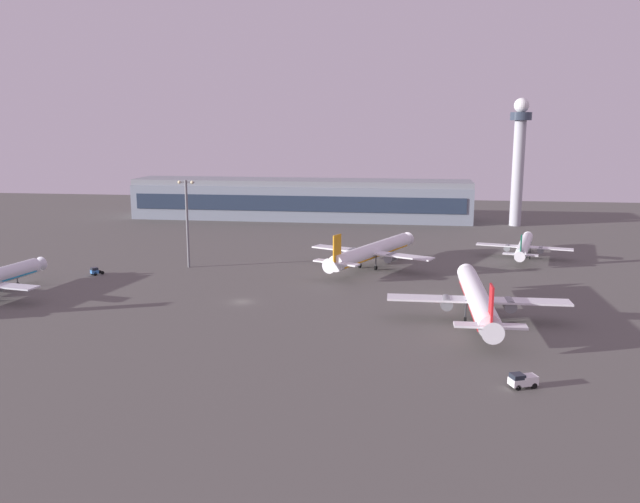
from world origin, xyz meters
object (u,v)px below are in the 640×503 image
at_px(airplane_mid_apron, 524,246).
at_px(control_tower, 519,154).
at_px(airplane_near_gate, 372,252).
at_px(apron_light_east, 187,218).
at_px(airplane_far_stand, 477,299).
at_px(pushback_tug, 95,271).
at_px(maintenance_van, 523,380).

bearing_deg(airplane_mid_apron, control_tower, 96.74).
xyz_separation_m(control_tower, airplane_mid_apron, (-6.87, -63.58, -24.24)).
relative_size(airplane_near_gate, airplane_mid_apron, 1.24).
bearing_deg(apron_light_east, airplane_mid_apron, 15.71).
xyz_separation_m(airplane_far_stand, airplane_near_gate, (-24.06, 46.48, -0.04)).
bearing_deg(airplane_far_stand, airplane_near_gate, 116.36).
bearing_deg(airplane_near_gate, airplane_far_stand, -38.26).
distance_m(pushback_tug, apron_light_east, 27.79).
bearing_deg(airplane_far_stand, maintenance_van, -85.05).
relative_size(pushback_tug, apron_light_east, 0.15).
height_order(maintenance_van, apron_light_east, apron_light_east).
xyz_separation_m(airplane_near_gate, apron_light_east, (-50.11, -6.61, 9.38)).
bearing_deg(airplane_far_stand, apron_light_east, 150.74).
height_order(control_tower, airplane_mid_apron, control_tower).
xyz_separation_m(control_tower, airplane_near_gate, (-50.70, -83.39, -23.19)).
relative_size(airplane_near_gate, pushback_tug, 12.32).
relative_size(maintenance_van, apron_light_east, 0.19).
distance_m(airplane_near_gate, airplane_mid_apron, 48.11).
bearing_deg(apron_light_east, pushback_tug, -149.48).
relative_size(airplane_far_stand, pushback_tug, 13.14).
height_order(airplane_mid_apron, pushback_tug, airplane_mid_apron).
distance_m(control_tower, pushback_tug, 161.62).
bearing_deg(pushback_tug, airplane_near_gate, -128.61).
height_order(airplane_near_gate, maintenance_van, airplane_near_gate).
relative_size(control_tower, airplane_mid_apron, 1.38).
distance_m(airplane_mid_apron, maintenance_van, 101.81).
relative_size(airplane_far_stand, airplane_mid_apron, 1.32).
xyz_separation_m(airplane_far_stand, apron_light_east, (-74.18, 39.86, 9.34)).
distance_m(control_tower, airplane_near_gate, 100.31).
height_order(control_tower, airplane_near_gate, control_tower).
distance_m(maintenance_van, pushback_tug, 116.57).
bearing_deg(airplane_mid_apron, maintenance_van, -86.25).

